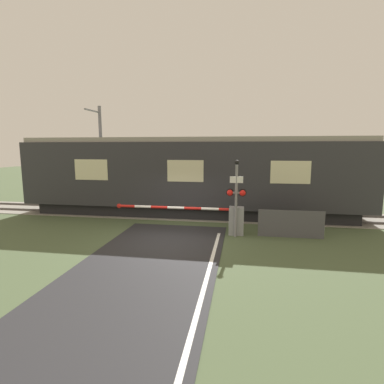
% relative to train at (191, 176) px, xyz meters
% --- Properties ---
extents(ground_plane, '(80.00, 80.00, 0.00)m').
position_rel_train_xyz_m(ground_plane, '(-0.10, -4.46, -2.08)').
color(ground_plane, '#475638').
extents(track_bed, '(36.00, 3.20, 0.13)m').
position_rel_train_xyz_m(track_bed, '(-0.10, 0.00, -2.06)').
color(track_bed, gray).
rests_on(track_bed, ground_plane).
extents(train, '(17.57, 3.13, 4.07)m').
position_rel_train_xyz_m(train, '(0.00, 0.00, 0.00)').
color(train, black).
rests_on(train, ground_plane).
extents(crossing_barrier, '(5.49, 0.44, 1.15)m').
position_rel_train_xyz_m(crossing_barrier, '(2.06, -3.44, -1.42)').
color(crossing_barrier, gray).
rests_on(crossing_barrier, ground_plane).
extents(signal_post, '(0.80, 0.26, 3.09)m').
position_rel_train_xyz_m(signal_post, '(2.47, -3.76, -0.33)').
color(signal_post, gray).
rests_on(signal_post, ground_plane).
extents(catenary_pole, '(0.20, 1.90, 6.15)m').
position_rel_train_xyz_m(catenary_pole, '(-6.27, 2.49, 1.14)').
color(catenary_pole, slate).
rests_on(catenary_pole, ground_plane).
extents(roadside_fence, '(2.55, 0.06, 1.10)m').
position_rel_train_xyz_m(roadside_fence, '(4.64, -3.50, -1.53)').
color(roadside_fence, '#4C4C51').
rests_on(roadside_fence, ground_plane).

